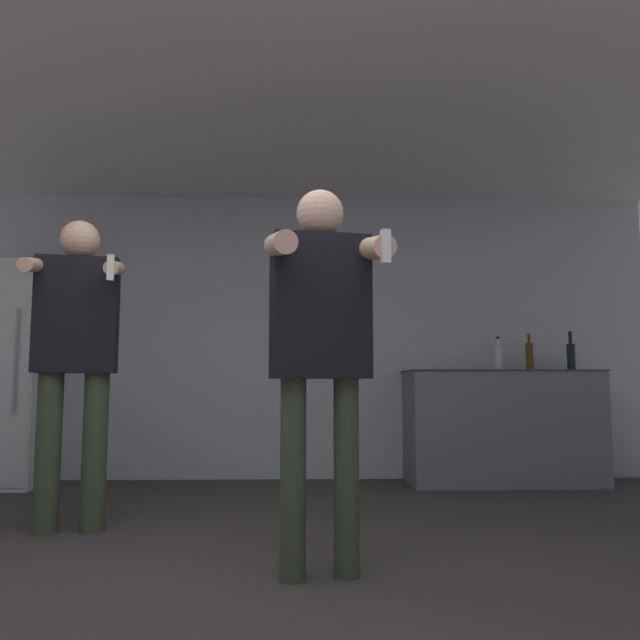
{
  "coord_description": "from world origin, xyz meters",
  "views": [
    {
      "loc": [
        0.32,
        -2.25,
        0.83
      ],
      "look_at": [
        0.41,
        0.52,
        1.12
      ],
      "focal_mm": 35.0,
      "sensor_mm": 36.0,
      "label": 1
    }
  ],
  "objects_px": {
    "refrigerator": "(7,374)",
    "bottle_short_whiskey": "(529,355)",
    "person_woman_foreground": "(321,332)",
    "bottle_clear_vodka": "(498,357)",
    "person_man_side": "(76,347)",
    "bottle_tall_gin": "(571,355)"
  },
  "relations": [
    {
      "from": "bottle_short_whiskey",
      "to": "person_woman_foreground",
      "type": "height_order",
      "value": "person_woman_foreground"
    },
    {
      "from": "refrigerator",
      "to": "bottle_tall_gin",
      "type": "distance_m",
      "value": 4.8
    },
    {
      "from": "refrigerator",
      "to": "person_woman_foreground",
      "type": "xyz_separation_m",
      "value": [
        2.54,
        -2.54,
        0.14
      ]
    },
    {
      "from": "refrigerator",
      "to": "bottle_clear_vodka",
      "type": "xyz_separation_m",
      "value": [
        4.16,
        0.03,
        0.15
      ]
    },
    {
      "from": "refrigerator",
      "to": "person_woman_foreground",
      "type": "bearing_deg",
      "value": -45.02
    },
    {
      "from": "bottle_clear_vodka",
      "to": "bottle_short_whiskey",
      "type": "distance_m",
      "value": 0.27
    },
    {
      "from": "bottle_clear_vodka",
      "to": "person_woman_foreground",
      "type": "distance_m",
      "value": 3.05
    },
    {
      "from": "bottle_tall_gin",
      "to": "bottle_short_whiskey",
      "type": "distance_m",
      "value": 0.37
    },
    {
      "from": "refrigerator",
      "to": "bottle_short_whiskey",
      "type": "height_order",
      "value": "refrigerator"
    },
    {
      "from": "bottle_short_whiskey",
      "to": "bottle_clear_vodka",
      "type": "bearing_deg",
      "value": 180.0
    },
    {
      "from": "bottle_short_whiskey",
      "to": "person_man_side",
      "type": "relative_size",
      "value": 0.18
    },
    {
      "from": "bottle_clear_vodka",
      "to": "bottle_short_whiskey",
      "type": "xyz_separation_m",
      "value": [
        0.27,
        0.0,
        0.01
      ]
    },
    {
      "from": "refrigerator",
      "to": "bottle_clear_vodka",
      "type": "relative_size",
      "value": 6.25
    },
    {
      "from": "refrigerator",
      "to": "bottle_short_whiskey",
      "type": "relative_size",
      "value": 5.7
    },
    {
      "from": "bottle_clear_vodka",
      "to": "person_man_side",
      "type": "xyz_separation_m",
      "value": [
        -3.02,
        -1.68,
        -0.02
      ]
    },
    {
      "from": "bottle_clear_vodka",
      "to": "bottle_short_whiskey",
      "type": "relative_size",
      "value": 0.91
    },
    {
      "from": "person_woman_foreground",
      "to": "bottle_tall_gin",
      "type": "bearing_deg",
      "value": 48.72
    },
    {
      "from": "bottle_short_whiskey",
      "to": "person_woman_foreground",
      "type": "xyz_separation_m",
      "value": [
        -1.9,
        -2.58,
        -0.02
      ]
    },
    {
      "from": "bottle_tall_gin",
      "to": "person_man_side",
      "type": "xyz_separation_m",
      "value": [
        -3.66,
        -1.68,
        -0.04
      ]
    },
    {
      "from": "person_man_side",
      "to": "bottle_short_whiskey",
      "type": "bearing_deg",
      "value": 27.05
    },
    {
      "from": "bottle_clear_vodka",
      "to": "refrigerator",
      "type": "bearing_deg",
      "value": -179.52
    },
    {
      "from": "bottle_short_whiskey",
      "to": "person_woman_foreground",
      "type": "distance_m",
      "value": 3.2
    }
  ]
}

